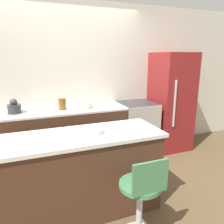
# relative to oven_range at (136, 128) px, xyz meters

# --- Properties ---
(ground_plane) EXTENTS (14.00, 14.00, 0.00)m
(ground_plane) POSITION_rel_oven_range_xyz_m (-1.13, -0.33, -0.46)
(ground_plane) COLOR brown
(wall_back) EXTENTS (8.00, 0.06, 2.60)m
(wall_back) POSITION_rel_oven_range_xyz_m (-1.13, 0.35, 0.84)
(wall_back) COLOR beige
(wall_back) RESTS_ON ground_plane
(back_counter) EXTENTS (2.30, 0.63, 0.93)m
(back_counter) POSITION_rel_oven_range_xyz_m (-1.47, 0.00, -0.00)
(back_counter) COLOR #4C2D1E
(back_counter) RESTS_ON ground_plane
(kitchen_island) EXTENTS (1.87, 0.65, 0.92)m
(kitchen_island) POSITION_rel_oven_range_xyz_m (-1.35, -1.21, -0.00)
(kitchen_island) COLOR #4C2D1E
(kitchen_island) RESTS_ON ground_plane
(oven_range) EXTENTS (0.62, 0.64, 0.93)m
(oven_range) POSITION_rel_oven_range_xyz_m (0.00, 0.00, 0.00)
(oven_range) COLOR #B7B2A8
(oven_range) RESTS_ON ground_plane
(refrigerator) EXTENTS (0.64, 0.70, 1.79)m
(refrigerator) POSITION_rel_oven_range_xyz_m (0.70, -0.02, 0.43)
(refrigerator) COLOR maroon
(refrigerator) RESTS_ON ground_plane
(stool_chair) EXTENTS (0.39, 0.39, 0.89)m
(stool_chair) POSITION_rel_oven_range_xyz_m (-0.89, -1.82, -0.03)
(stool_chair) COLOR #B7B7BC
(stool_chair) RESTS_ON ground_plane
(kettle) EXTENTS (0.18, 0.18, 0.21)m
(kettle) POSITION_rel_oven_range_xyz_m (-1.98, -0.01, 0.55)
(kettle) COLOR #333338
(kettle) RESTS_ON back_counter
(mixing_bowl) EXTENTS (0.22, 0.22, 0.07)m
(mixing_bowl) POSITION_rel_oven_range_xyz_m (-0.93, -0.01, 0.50)
(mixing_bowl) COLOR beige
(mixing_bowl) RESTS_ON back_counter
(canister_jar) EXTENTS (0.12, 0.12, 0.16)m
(canister_jar) POSITION_rel_oven_range_xyz_m (-1.30, -0.01, 0.55)
(canister_jar) COLOR brown
(canister_jar) RESTS_ON back_counter
(fruit_bowl) EXTENTS (0.26, 0.26, 0.06)m
(fruit_bowl) POSITION_rel_oven_range_xyz_m (-1.19, -1.21, 0.49)
(fruit_bowl) COLOR white
(fruit_bowl) RESTS_ON kitchen_island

